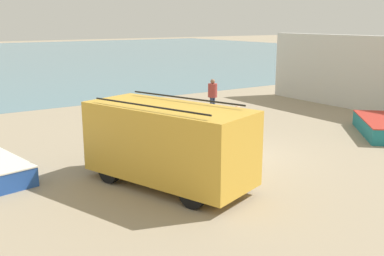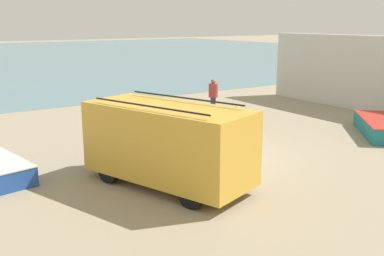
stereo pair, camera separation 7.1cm
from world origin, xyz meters
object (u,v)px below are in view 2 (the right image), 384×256
Objects in this scene: parked_van at (167,142)px; fisherman_1 at (213,93)px; fishing_rowboat_0 at (165,131)px; fishing_rowboat_1 at (379,126)px; fisherman_0 at (237,123)px.

fisherman_1 is at bearing -62.47° from parked_van.
fishing_rowboat_0 is 9.07m from fishing_rowboat_1.
fishing_rowboat_1 is 2.47× the size of fisherman_0.
fishing_rowboat_0 is 2.08× the size of fisherman_1.
fishing_rowboat_0 is at bearing -48.52° from parked_van.
fisherman_1 is at bearing 154.37° from fishing_rowboat_0.
parked_van reaches higher than fishing_rowboat_0.
fishing_rowboat_0 is 5.40m from fisherman_1.
fishing_rowboat_0 is at bearing 102.92° from fishing_rowboat_1.
parked_van is at bearing 134.11° from fishing_rowboat_1.
fishing_rowboat_1 is at bearing 7.23° from fisherman_1.
fishing_rowboat_0 is at bearing -75.39° from fisherman_1.
fisherman_0 is 0.93× the size of fisherman_1.
fisherman_1 reaches higher than fishing_rowboat_0.
fishing_rowboat_1 is (7.90, -4.46, 0.05)m from fishing_rowboat_0.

